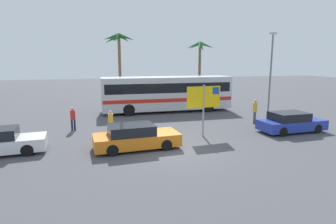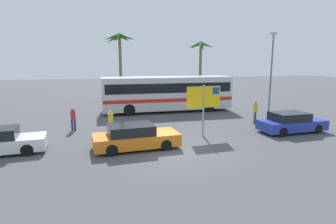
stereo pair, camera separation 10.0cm
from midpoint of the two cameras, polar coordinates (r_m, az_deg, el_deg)
ground at (r=15.02m, az=0.55°, el=-7.60°), size 120.00×120.00×0.00m
bus_front_coach at (r=25.65m, az=-0.37°, el=4.06°), size 11.69×2.72×3.17m
ferry_sign at (r=17.26m, az=7.25°, el=2.62°), size 2.20×0.22×3.20m
car_orange at (r=15.09m, az=-6.88°, el=-5.07°), size 4.63×2.17×1.32m
car_blue at (r=20.09m, az=23.60°, el=-1.96°), size 4.41×1.99×1.32m
pedestrian_by_bus at (r=19.71m, az=-18.94°, el=-0.97°), size 0.32×0.32×1.60m
pedestrian_crossing_lot at (r=21.70m, az=17.16°, el=0.51°), size 0.32×0.32×1.81m
pedestrian_near_sign at (r=17.84m, az=-11.75°, el=-1.79°), size 0.32×0.32×1.60m
lamp_post_left_side at (r=25.11m, az=20.07°, el=7.84°), size 0.56×0.20×6.90m
palm_tree_seaside at (r=32.09m, az=-10.04°, el=13.17°), size 3.50×3.34×7.58m
palm_tree_inland at (r=34.61m, az=6.47°, el=11.98°), size 3.47×3.19×6.89m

